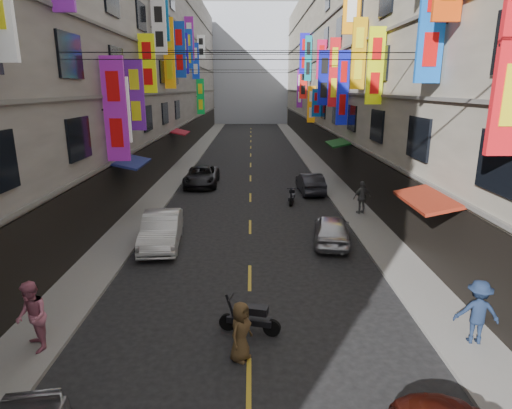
{
  "coord_description": "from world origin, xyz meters",
  "views": [
    {
      "loc": [
        0.08,
        3.43,
        6.79
      ],
      "look_at": [
        0.18,
        12.7,
        4.26
      ],
      "focal_mm": 30.0,
      "sensor_mm": 36.0,
      "label": 1
    }
  ],
  "objects_px": {
    "car_left_mid": "(161,230)",
    "pedestrian_rfar": "(362,197)",
    "scooter_far_right": "(292,196)",
    "pedestrian_lfar": "(32,317)",
    "car_left_far": "(202,176)",
    "pedestrian_crossing": "(241,331)",
    "car_right_far": "(310,183)",
    "scooter_crossing": "(251,319)",
    "pedestrian_rnear": "(477,312)",
    "car_right_mid": "(332,229)"
  },
  "relations": [
    {
      "from": "scooter_crossing",
      "to": "pedestrian_lfar",
      "type": "bearing_deg",
      "value": 113.45
    },
    {
      "from": "car_right_far",
      "to": "pedestrian_crossing",
      "type": "bearing_deg",
      "value": 73.92
    },
    {
      "from": "pedestrian_crossing",
      "to": "car_right_mid",
      "type": "bearing_deg",
      "value": 6.66
    },
    {
      "from": "car_left_mid",
      "to": "pedestrian_crossing",
      "type": "height_order",
      "value": "pedestrian_crossing"
    },
    {
      "from": "scooter_far_right",
      "to": "pedestrian_crossing",
      "type": "height_order",
      "value": "pedestrian_crossing"
    },
    {
      "from": "car_left_mid",
      "to": "pedestrian_rnear",
      "type": "relative_size",
      "value": 2.51
    },
    {
      "from": "car_left_mid",
      "to": "car_left_far",
      "type": "xyz_separation_m",
      "value": [
        0.42,
        12.18,
        -0.06
      ]
    },
    {
      "from": "scooter_crossing",
      "to": "pedestrian_lfar",
      "type": "xyz_separation_m",
      "value": [
        -5.66,
        -0.91,
        0.63
      ]
    },
    {
      "from": "scooter_far_right",
      "to": "pedestrian_rfar",
      "type": "bearing_deg",
      "value": 154.19
    },
    {
      "from": "car_left_mid",
      "to": "pedestrian_rfar",
      "type": "height_order",
      "value": "pedestrian_rfar"
    },
    {
      "from": "car_right_mid",
      "to": "car_right_far",
      "type": "distance_m",
      "value": 9.67
    },
    {
      "from": "pedestrian_rnear",
      "to": "pedestrian_crossing",
      "type": "distance_m",
      "value": 6.35
    },
    {
      "from": "car_left_mid",
      "to": "car_right_far",
      "type": "bearing_deg",
      "value": 46.41
    },
    {
      "from": "pedestrian_rnear",
      "to": "pedestrian_rfar",
      "type": "xyz_separation_m",
      "value": [
        -0.0,
        12.34,
        0.01
      ]
    },
    {
      "from": "car_right_mid",
      "to": "car_right_far",
      "type": "xyz_separation_m",
      "value": [
        0.31,
        9.66,
        0.01
      ]
    },
    {
      "from": "car_right_far",
      "to": "scooter_far_right",
      "type": "bearing_deg",
      "value": 58.54
    },
    {
      "from": "car_left_mid",
      "to": "car_right_far",
      "type": "height_order",
      "value": "car_left_mid"
    },
    {
      "from": "scooter_far_right",
      "to": "car_left_mid",
      "type": "bearing_deg",
      "value": 58.16
    },
    {
      "from": "scooter_crossing",
      "to": "pedestrian_lfar",
      "type": "relative_size",
      "value": 0.93
    },
    {
      "from": "car_left_far",
      "to": "pedestrian_lfar",
      "type": "relative_size",
      "value": 2.58
    },
    {
      "from": "car_right_mid",
      "to": "pedestrian_lfar",
      "type": "bearing_deg",
      "value": 50.4
    },
    {
      "from": "scooter_crossing",
      "to": "car_right_mid",
      "type": "xyz_separation_m",
      "value": [
        3.64,
        7.33,
        0.22
      ]
    },
    {
      "from": "car_right_mid",
      "to": "pedestrian_crossing",
      "type": "xyz_separation_m",
      "value": [
        -3.9,
        -8.54,
        0.14
      ]
    },
    {
      "from": "pedestrian_lfar",
      "to": "car_right_far",
      "type": "bearing_deg",
      "value": 116.04
    },
    {
      "from": "pedestrian_rnear",
      "to": "pedestrian_crossing",
      "type": "relative_size",
      "value": 1.12
    },
    {
      "from": "car_left_far",
      "to": "car_right_far",
      "type": "distance_m",
      "value": 7.83
    },
    {
      "from": "scooter_crossing",
      "to": "car_left_mid",
      "type": "bearing_deg",
      "value": 43.43
    },
    {
      "from": "scooter_far_right",
      "to": "pedestrian_rnear",
      "type": "distance_m",
      "value": 15.37
    },
    {
      "from": "pedestrian_lfar",
      "to": "car_left_far",
      "type": "bearing_deg",
      "value": 138.26
    },
    {
      "from": "pedestrian_rnear",
      "to": "pedestrian_crossing",
      "type": "bearing_deg",
      "value": 14.15
    },
    {
      "from": "scooter_far_right",
      "to": "pedestrian_rfar",
      "type": "height_order",
      "value": "pedestrian_rfar"
    },
    {
      "from": "pedestrian_rfar",
      "to": "scooter_far_right",
      "type": "bearing_deg",
      "value": -54.75
    },
    {
      "from": "scooter_crossing",
      "to": "car_left_far",
      "type": "bearing_deg",
      "value": 24.69
    },
    {
      "from": "pedestrian_rnear",
      "to": "pedestrian_rfar",
      "type": "distance_m",
      "value": 12.34
    },
    {
      "from": "car_right_mid",
      "to": "pedestrian_lfar",
      "type": "relative_size",
      "value": 2.03
    },
    {
      "from": "car_right_mid",
      "to": "pedestrian_rnear",
      "type": "height_order",
      "value": "pedestrian_rnear"
    },
    {
      "from": "scooter_crossing",
      "to": "car_left_mid",
      "type": "relative_size",
      "value": 0.39
    },
    {
      "from": "scooter_far_right",
      "to": "pedestrian_crossing",
      "type": "xyz_separation_m",
      "value": [
        -2.73,
        -15.47,
        0.36
      ]
    },
    {
      "from": "scooter_crossing",
      "to": "car_left_mid",
      "type": "distance_m",
      "value": 8.13
    },
    {
      "from": "pedestrian_crossing",
      "to": "scooter_crossing",
      "type": "bearing_deg",
      "value": 19.44
    },
    {
      "from": "scooter_crossing",
      "to": "pedestrian_crossing",
      "type": "relative_size",
      "value": 1.11
    },
    {
      "from": "pedestrian_crossing",
      "to": "pedestrian_rnear",
      "type": "bearing_deg",
      "value": -54.0
    },
    {
      "from": "car_right_mid",
      "to": "car_right_far",
      "type": "relative_size",
      "value": 0.96
    },
    {
      "from": "pedestrian_lfar",
      "to": "pedestrian_rnear",
      "type": "bearing_deg",
      "value": 55.45
    },
    {
      "from": "scooter_far_right",
      "to": "pedestrian_rfar",
      "type": "distance_m",
      "value": 4.47
    },
    {
      "from": "car_right_mid",
      "to": "pedestrian_rnear",
      "type": "bearing_deg",
      "value": 115.73
    },
    {
      "from": "car_left_far",
      "to": "pedestrian_lfar",
      "type": "xyz_separation_m",
      "value": [
        -2.13,
        -20.18,
        0.39
      ]
    },
    {
      "from": "car_left_far",
      "to": "pedestrian_crossing",
      "type": "xyz_separation_m",
      "value": [
        3.28,
        -20.47,
        0.11
      ]
    },
    {
      "from": "car_right_far",
      "to": "pedestrian_lfar",
      "type": "relative_size",
      "value": 2.12
    },
    {
      "from": "car_right_far",
      "to": "pedestrian_rfar",
      "type": "relative_size",
      "value": 2.23
    }
  ]
}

